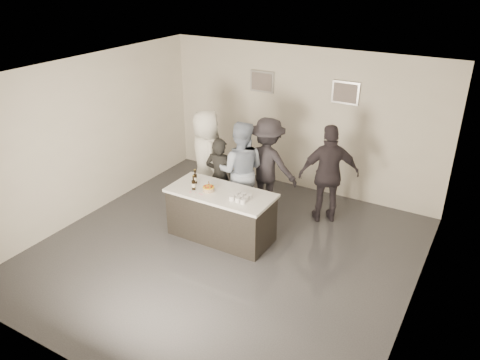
{
  "coord_description": "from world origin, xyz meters",
  "views": [
    {
      "loc": [
        3.57,
        -5.64,
        4.51
      ],
      "look_at": [
        0.0,
        0.5,
        1.15
      ],
      "focal_mm": 35.0,
      "sensor_mm": 36.0,
      "label": 1
    }
  ],
  "objects": [
    {
      "name": "person_guest_back",
      "position": [
        -0.12,
        1.75,
        0.93
      ],
      "size": [
        1.21,
        0.7,
        1.87
      ],
      "primitive_type": "imported",
      "rotation": [
        0.0,
        0.0,
        3.15
      ],
      "color": "#2B282F",
      "rests_on": "ground"
    },
    {
      "name": "beer_bottle_a",
      "position": [
        -0.89,
        0.44,
        1.03
      ],
      "size": [
        0.07,
        0.07,
        0.26
      ],
      "primitive_type": "cylinder",
      "color": "black",
      "rests_on": "bar_counter"
    },
    {
      "name": "candles",
      "position": [
        -0.65,
        0.11,
        0.9
      ],
      "size": [
        0.24,
        0.08,
        0.01
      ],
      "primitive_type": "cube",
      "color": "pink",
      "rests_on": "bar_counter"
    },
    {
      "name": "cake",
      "position": [
        -0.51,
        0.31,
        0.94
      ],
      "size": [
        0.21,
        0.21,
        0.07
      ],
      "primitive_type": "cylinder",
      "color": "yellow",
      "rests_on": "bar_counter"
    },
    {
      "name": "bar_counter",
      "position": [
        -0.32,
        0.38,
        0.45
      ],
      "size": [
        1.86,
        0.86,
        0.9
      ],
      "primitive_type": "cube",
      "color": "white",
      "rests_on": "ground"
    },
    {
      "name": "wall_front",
      "position": [
        0.0,
        -3.0,
        1.5
      ],
      "size": [
        6.0,
        0.04,
        3.0
      ],
      "primitive_type": "cube",
      "color": "silver",
      "rests_on": "ground"
    },
    {
      "name": "person_guest_right",
      "position": [
        1.07,
        1.9,
        0.95
      ],
      "size": [
        1.19,
        0.97,
        1.89
      ],
      "primitive_type": "imported",
      "rotation": [
        0.0,
        0.0,
        3.69
      ],
      "color": "#322C34",
      "rests_on": "ground"
    },
    {
      "name": "person_main_black",
      "position": [
        -0.79,
        1.1,
        0.78
      ],
      "size": [
        0.62,
        0.45,
        1.56
      ],
      "primitive_type": "imported",
      "rotation": [
        0.0,
        0.0,
        3.29
      ],
      "color": "black",
      "rests_on": "ground"
    },
    {
      "name": "wall_left",
      "position": [
        -3.0,
        0.0,
        1.5
      ],
      "size": [
        0.04,
        6.0,
        3.0
      ],
      "primitive_type": "cube",
      "color": "silver",
      "rests_on": "ground"
    },
    {
      "name": "person_main_blue",
      "position": [
        -0.41,
        1.23,
        0.95
      ],
      "size": [
        1.13,
        1.02,
        1.9
      ],
      "primitive_type": "imported",
      "rotation": [
        0.0,
        0.0,
        3.54
      ],
      "color": "#96A5C4",
      "rests_on": "ground"
    },
    {
      "name": "wall_back",
      "position": [
        0.0,
        3.0,
        1.5
      ],
      "size": [
        6.0,
        0.04,
        3.0
      ],
      "primitive_type": "cube",
      "color": "silver",
      "rests_on": "ground"
    },
    {
      "name": "picture_right",
      "position": [
        0.9,
        2.97,
        2.2
      ],
      "size": [
        0.54,
        0.04,
        0.44
      ],
      "primitive_type": "cube",
      "color": "#B2B2B7",
      "rests_on": "wall_back"
    },
    {
      "name": "picture_left",
      "position": [
        -0.9,
        2.97,
        2.2
      ],
      "size": [
        0.54,
        0.04,
        0.44
      ],
      "primitive_type": "cube",
      "color": "#B2B2B7",
      "rests_on": "wall_back"
    },
    {
      "name": "floor",
      "position": [
        0.0,
        0.0,
        0.0
      ],
      "size": [
        6.0,
        6.0,
        0.0
      ],
      "primitive_type": "plane",
      "color": "#3D3D42",
      "rests_on": "ground"
    },
    {
      "name": "person_guest_left",
      "position": [
        -1.28,
        1.4,
        0.96
      ],
      "size": [
        1.11,
        1.09,
        1.93
      ],
      "primitive_type": "imported",
      "rotation": [
        0.0,
        0.0,
        2.4
      ],
      "color": "white",
      "rests_on": "ground"
    },
    {
      "name": "wall_right",
      "position": [
        3.0,
        0.0,
        1.5
      ],
      "size": [
        0.04,
        6.0,
        3.0
      ],
      "primitive_type": "cube",
      "color": "silver",
      "rests_on": "ground"
    },
    {
      "name": "tumbler_cluster",
      "position": [
        0.12,
        0.31,
        0.94
      ],
      "size": [
        0.3,
        0.3,
        0.08
      ],
      "primitive_type": "cube",
      "color": "orange",
      "rests_on": "bar_counter"
    },
    {
      "name": "ceiling",
      "position": [
        0.0,
        0.0,
        3.0
      ],
      "size": [
        6.0,
        6.0,
        0.0
      ],
      "primitive_type": "plane",
      "rotation": [
        3.14,
        0.0,
        0.0
      ],
      "color": "white"
    },
    {
      "name": "beer_bottle_b",
      "position": [
        -0.77,
        0.22,
        1.03
      ],
      "size": [
        0.07,
        0.07,
        0.26
      ],
      "primitive_type": "cylinder",
      "color": "black",
      "rests_on": "bar_counter"
    }
  ]
}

